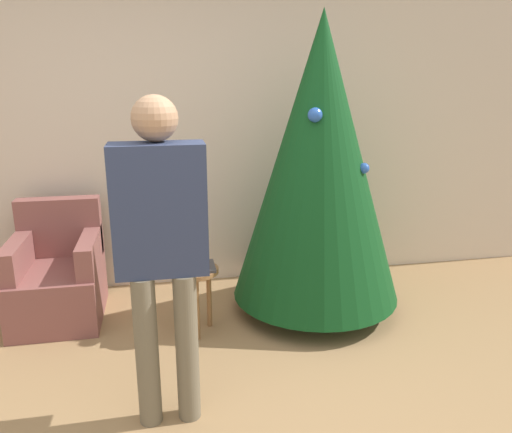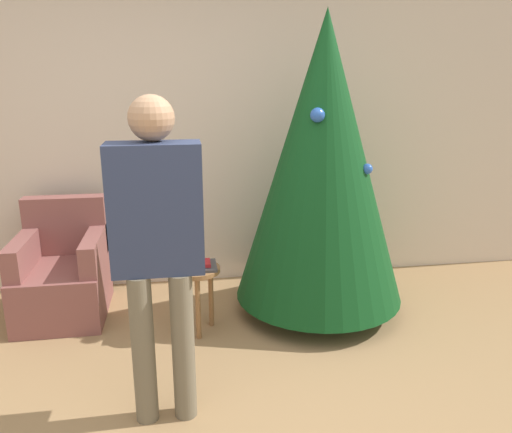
{
  "view_description": "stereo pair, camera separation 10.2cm",
  "coord_description": "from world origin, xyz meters",
  "px_view_note": "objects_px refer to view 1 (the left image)",
  "views": [
    {
      "loc": [
        -0.15,
        -2.01,
        1.79
      ],
      "look_at": [
        0.41,
        0.9,
        0.95
      ],
      "focal_mm": 35.0,
      "sensor_mm": 36.0,
      "label": 1
    },
    {
      "loc": [
        -0.05,
        -2.03,
        1.79
      ],
      "look_at": [
        0.41,
        0.9,
        0.95
      ],
      "focal_mm": 35.0,
      "sensor_mm": 36.0,
      "label": 2
    }
  ],
  "objects_px": {
    "christmas_tree": "(319,161)",
    "person_standing": "(161,234)",
    "armchair": "(58,277)",
    "side_stool": "(195,281)"
  },
  "relations": [
    {
      "from": "person_standing",
      "to": "side_stool",
      "type": "distance_m",
      "value": 1.1
    },
    {
      "from": "christmas_tree",
      "to": "person_standing",
      "type": "xyz_separation_m",
      "value": [
        -1.16,
        -1.07,
        -0.15
      ]
    },
    {
      "from": "armchair",
      "to": "person_standing",
      "type": "height_order",
      "value": "person_standing"
    },
    {
      "from": "christmas_tree",
      "to": "armchair",
      "type": "xyz_separation_m",
      "value": [
        -1.95,
        0.25,
        -0.87
      ]
    },
    {
      "from": "side_stool",
      "to": "christmas_tree",
      "type": "bearing_deg",
      "value": 11.74
    },
    {
      "from": "christmas_tree",
      "to": "person_standing",
      "type": "bearing_deg",
      "value": -137.24
    },
    {
      "from": "armchair",
      "to": "side_stool",
      "type": "relative_size",
      "value": 1.79
    },
    {
      "from": "armchair",
      "to": "person_standing",
      "type": "relative_size",
      "value": 0.51
    },
    {
      "from": "christmas_tree",
      "to": "side_stool",
      "type": "height_order",
      "value": "christmas_tree"
    },
    {
      "from": "armchair",
      "to": "side_stool",
      "type": "height_order",
      "value": "armchair"
    }
  ]
}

